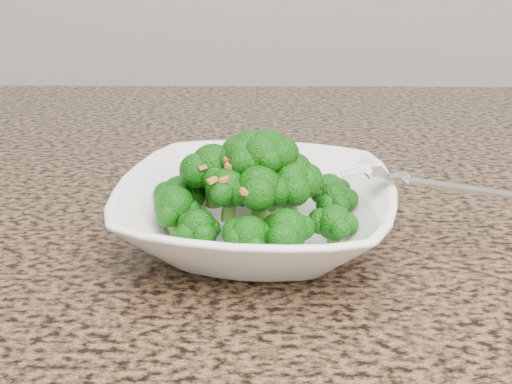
# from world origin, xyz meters

# --- Properties ---
(granite_counter) EXTENTS (1.64, 1.04, 0.03)m
(granite_counter) POSITION_xyz_m (0.00, 0.30, 0.89)
(granite_counter) COLOR brown
(granite_counter) RESTS_ON cabinet
(bowl) EXTENTS (0.27, 0.27, 0.06)m
(bowl) POSITION_xyz_m (-0.07, 0.21, 0.93)
(bowl) COLOR white
(bowl) RESTS_ON granite_counter
(broccoli_pile) EXTENTS (0.21, 0.21, 0.07)m
(broccoli_pile) POSITION_xyz_m (-0.07, 0.21, 0.99)
(broccoli_pile) COLOR #105A0A
(broccoli_pile) RESTS_ON bowl
(garlic_topping) EXTENTS (0.13, 0.13, 0.01)m
(garlic_topping) POSITION_xyz_m (-0.07, 0.21, 1.03)
(garlic_topping) COLOR orange
(garlic_topping) RESTS_ON broccoli_pile
(fork) EXTENTS (0.18, 0.06, 0.01)m
(fork) POSITION_xyz_m (0.05, 0.21, 0.97)
(fork) COLOR silver
(fork) RESTS_ON bowl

